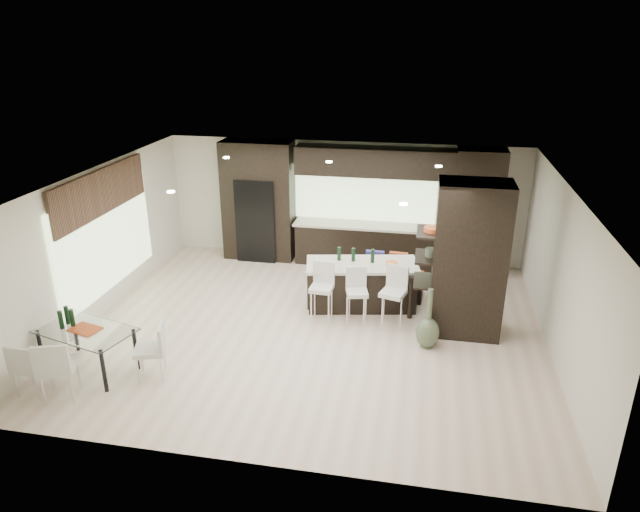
% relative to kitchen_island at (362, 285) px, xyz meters
% --- Properties ---
extents(ground, '(8.00, 8.00, 0.00)m').
position_rel_kitchen_island_xyz_m(ground, '(-0.72, -1.06, -0.43)').
color(ground, beige).
rests_on(ground, ground).
extents(back_wall, '(8.00, 0.02, 2.70)m').
position_rel_kitchen_island_xyz_m(back_wall, '(-0.72, 2.44, 0.92)').
color(back_wall, silver).
rests_on(back_wall, ground).
extents(left_wall, '(0.02, 7.00, 2.70)m').
position_rel_kitchen_island_xyz_m(left_wall, '(-4.72, -1.06, 0.92)').
color(left_wall, silver).
rests_on(left_wall, ground).
extents(right_wall, '(0.02, 7.00, 2.70)m').
position_rel_kitchen_island_xyz_m(right_wall, '(3.28, -1.06, 0.92)').
color(right_wall, silver).
rests_on(right_wall, ground).
extents(ceiling, '(8.00, 7.00, 0.02)m').
position_rel_kitchen_island_xyz_m(ceiling, '(-0.72, -1.06, 2.27)').
color(ceiling, white).
rests_on(ceiling, ground).
extents(window_left, '(0.04, 3.20, 1.90)m').
position_rel_kitchen_island_xyz_m(window_left, '(-4.68, -0.86, 0.92)').
color(window_left, '#B2D199').
rests_on(window_left, left_wall).
extents(window_back, '(3.40, 0.04, 1.20)m').
position_rel_kitchen_island_xyz_m(window_back, '(-0.12, 2.40, 1.12)').
color(window_back, '#B2D199').
rests_on(window_back, back_wall).
extents(stone_accent, '(0.08, 3.00, 0.80)m').
position_rel_kitchen_island_xyz_m(stone_accent, '(-4.65, -0.86, 1.82)').
color(stone_accent, brown).
rests_on(stone_accent, left_wall).
extents(ceiling_spots, '(4.00, 3.00, 0.02)m').
position_rel_kitchen_island_xyz_m(ceiling_spots, '(-0.72, -0.81, 2.25)').
color(ceiling_spots, white).
rests_on(ceiling_spots, ceiling).
extents(back_cabinetry, '(6.80, 0.68, 2.70)m').
position_rel_kitchen_island_xyz_m(back_cabinetry, '(-0.22, 2.11, 0.92)').
color(back_cabinetry, black).
rests_on(back_cabinetry, ground).
extents(refrigerator, '(0.90, 0.68, 1.90)m').
position_rel_kitchen_island_xyz_m(refrigerator, '(-2.62, 2.06, 0.52)').
color(refrigerator, black).
rests_on(refrigerator, ground).
extents(partition_column, '(1.20, 0.80, 2.70)m').
position_rel_kitchen_island_xyz_m(partition_column, '(1.88, -0.66, 0.92)').
color(partition_column, black).
rests_on(partition_column, ground).
extents(kitchen_island, '(2.21, 1.27, 0.87)m').
position_rel_kitchen_island_xyz_m(kitchen_island, '(0.00, 0.00, 0.00)').
color(kitchen_island, black).
rests_on(kitchen_island, ground).
extents(stool_left, '(0.41, 0.41, 0.89)m').
position_rel_kitchen_island_xyz_m(stool_left, '(-0.64, -0.74, 0.01)').
color(stool_left, beige).
rests_on(stool_left, ground).
extents(stool_mid, '(0.45, 0.45, 0.84)m').
position_rel_kitchen_island_xyz_m(stool_mid, '(0.00, -0.73, -0.01)').
color(stool_mid, beige).
rests_on(stool_mid, ground).
extents(stool_right, '(0.50, 0.50, 0.91)m').
position_rel_kitchen_island_xyz_m(stool_right, '(0.64, -0.75, 0.02)').
color(stool_right, beige).
rests_on(stool_right, ground).
extents(bench, '(1.37, 0.59, 0.52)m').
position_rel_kitchen_island_xyz_m(bench, '(0.49, 0.50, -0.18)').
color(bench, black).
rests_on(bench, ground).
extents(floor_vase, '(0.48, 0.48, 1.07)m').
position_rel_kitchen_island_xyz_m(floor_vase, '(1.27, -1.33, 0.10)').
color(floor_vase, '#47553C').
rests_on(floor_vase, ground).
extents(dining_table, '(1.63, 1.18, 0.70)m').
position_rel_kitchen_island_xyz_m(dining_table, '(-3.89, -3.02, -0.08)').
color(dining_table, white).
rests_on(dining_table, ground).
extents(chair_near, '(0.62, 0.62, 0.90)m').
position_rel_kitchen_island_xyz_m(chair_near, '(-3.89, -3.75, 0.02)').
color(chair_near, beige).
rests_on(chair_near, ground).
extents(chair_far, '(0.43, 0.43, 0.80)m').
position_rel_kitchen_island_xyz_m(chair_far, '(-4.35, -3.72, -0.04)').
color(chair_far, beige).
rests_on(chair_far, ground).
extents(chair_end, '(0.56, 0.56, 0.82)m').
position_rel_kitchen_island_xyz_m(chair_end, '(-2.86, -3.02, -0.02)').
color(chair_end, beige).
rests_on(chair_end, ground).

